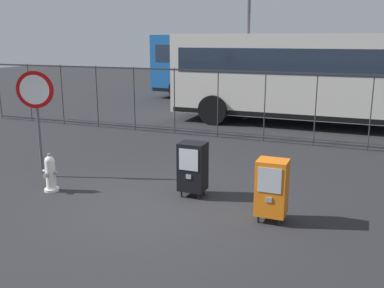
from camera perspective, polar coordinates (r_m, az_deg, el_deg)
The scene contains 8 objects.
ground_plane at distance 7.69m, azimuth -5.47°, elevation -8.32°, with size 60.00×60.00×0.00m, color #262628.
fire_hydrant at distance 8.78m, azimuth -18.01°, elevation -3.68°, with size 0.33×0.32×0.75m.
newspaper_box_primary at distance 7.05m, azimuth 10.39°, elevation -5.61°, with size 0.48×0.42×1.02m.
newspaper_box_secondary at distance 8.03m, azimuth 0.09°, elevation -2.96°, with size 0.48×0.42×1.02m.
stop_sign at distance 9.50m, azimuth -19.70°, elevation 5.21°, with size 0.71×0.31×2.23m.
fence_barrier at distance 12.59m, azimuth 6.39°, elevation 5.17°, with size 18.03×0.04×2.00m.
bus_near at distance 15.09m, azimuth 17.90°, elevation 8.65°, with size 10.50×2.80×3.00m.
bus_far at distance 20.16m, azimuth 9.36°, elevation 10.24°, with size 10.69×3.57×3.00m.
Camera 1 is at (3.31, -6.31, 2.88)m, focal length 40.82 mm.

